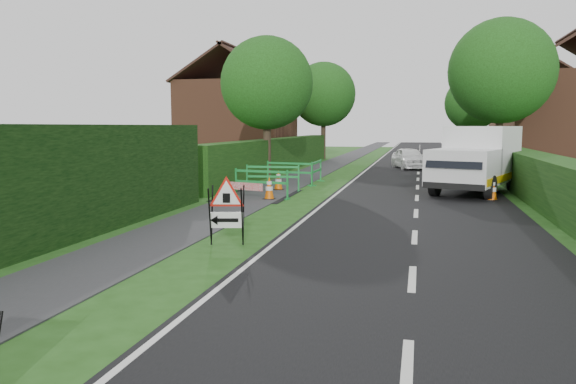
{
  "coord_description": "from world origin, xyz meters",
  "views": [
    {
      "loc": [
        2.57,
        -8.04,
        2.46
      ],
      "look_at": [
        -0.25,
        3.91,
        1.02
      ],
      "focal_mm": 35.0,
      "sensor_mm": 36.0,
      "label": 1
    }
  ],
  "objects": [
    {
      "name": "traffic_cone_4",
      "position": [
        -2.75,
        12.9,
        0.39
      ],
      "size": [
        0.38,
        0.38,
        0.79
      ],
      "color": "black",
      "rests_on": "ground"
    },
    {
      "name": "house_east_a",
      "position": [
        11.0,
        28.0,
        2.9
      ],
      "size": [
        7.5,
        7.4,
        7.88
      ],
      "color": "brown",
      "rests_on": "ground"
    },
    {
      "name": "hedge_west_far",
      "position": [
        -5.0,
        22.0,
        0.0
      ],
      "size": [
        1.0,
        24.0,
        1.8
      ],
      "primitive_type": "cube",
      "color": "#14380F",
      "rests_on": "ground"
    },
    {
      "name": "hedge_east",
      "position": [
        6.5,
        16.0,
        0.0
      ],
      "size": [
        1.2,
        50.0,
        1.5
      ],
      "primitive_type": "cube",
      "color": "#14380F",
      "rests_on": "ground"
    },
    {
      "name": "ped_barrier_0",
      "position": [
        -2.73,
        10.41,
        0.63
      ],
      "size": [
        2.09,
        0.77,
        1.0
      ],
      "rotation": [
        0.0,
        0.0,
        -0.21
      ],
      "color": "#198B37",
      "rests_on": "ground"
    },
    {
      "name": "traffic_cone_3",
      "position": [
        -2.35,
        10.09,
        0.39
      ],
      "size": [
        0.38,
        0.38,
        0.79
      ],
      "color": "black",
      "rests_on": "ground"
    },
    {
      "name": "tree_fw",
      "position": [
        -4.6,
        34.0,
        4.83
      ],
      "size": [
        4.8,
        4.8,
        7.24
      ],
      "color": "#2D2116",
      "rests_on": "ground"
    },
    {
      "name": "traffic_cone_0",
      "position": [
        4.93,
        11.51,
        0.39
      ],
      "size": [
        0.38,
        0.38,
        0.79
      ],
      "color": "black",
      "rests_on": "ground"
    },
    {
      "name": "ground",
      "position": [
        0.0,
        0.0,
        0.0
      ],
      "size": [
        120.0,
        120.0,
        0.0
      ],
      "primitive_type": "plane",
      "color": "#224C15",
      "rests_on": "ground"
    },
    {
      "name": "triangle_sign",
      "position": [
        -1.3,
        2.73,
        0.85
      ],
      "size": [
        0.99,
        0.99,
        1.22
      ],
      "rotation": [
        0.0,
        0.0,
        0.22
      ],
      "color": "black",
      "rests_on": "ground"
    },
    {
      "name": "road_surface",
      "position": [
        2.5,
        35.0,
        0.0
      ],
      "size": [
        6.0,
        90.0,
        0.02
      ],
      "primitive_type": "cube",
      "color": "black",
      "rests_on": "ground"
    },
    {
      "name": "house_east_b",
      "position": [
        12.0,
        42.0,
        2.9
      ],
      "size": [
        7.5,
        7.4,
        7.88
      ],
      "color": "brown",
      "rests_on": "ground"
    },
    {
      "name": "traffic_cone_1",
      "position": [
        5.3,
        14.27,
        0.39
      ],
      "size": [
        0.38,
        0.38,
        0.79
      ],
      "color": "black",
      "rests_on": "ground"
    },
    {
      "name": "ped_barrier_2",
      "position": [
        -2.73,
        14.71,
        0.63
      ],
      "size": [
        2.09,
        0.71,
        1.0
      ],
      "rotation": [
        0.0,
        0.0,
        -0.18
      ],
      "color": "#198B37",
      "rests_on": "ground"
    },
    {
      "name": "tree_nw",
      "position": [
        -4.6,
        18.0,
        4.48
      ],
      "size": [
        4.4,
        4.4,
        6.7
      ],
      "color": "#2D2116",
      "rests_on": "ground"
    },
    {
      "name": "hatchback_car",
      "position": [
        1.95,
        25.23,
        0.63
      ],
      "size": [
        2.42,
        3.94,
        1.25
      ],
      "primitive_type": "imported",
      "rotation": [
        0.0,
        0.0,
        0.28
      ],
      "color": "white",
      "rests_on": "ground"
    },
    {
      "name": "tree_ne",
      "position": [
        6.4,
        22.0,
        5.17
      ],
      "size": [
        5.2,
        5.2,
        7.79
      ],
      "color": "#2D2116",
      "rests_on": "ground"
    },
    {
      "name": "redwhite_plank",
      "position": [
        -3.19,
        9.9,
        0.0
      ],
      "size": [
        1.44,
        0.5,
        0.25
      ],
      "primitive_type": "cube",
      "rotation": [
        0.0,
        0.0,
        -0.31
      ],
      "color": "red",
      "rests_on": "ground"
    },
    {
      "name": "ped_barrier_3",
      "position": [
        -1.76,
        15.71,
        0.63
      ],
      "size": [
        0.36,
        2.06,
        1.0
      ],
      "rotation": [
        0.0,
        0.0,
        1.57
      ],
      "color": "#198B37",
      "rests_on": "ground"
    },
    {
      "name": "ped_barrier_1",
      "position": [
        -2.89,
        12.56,
        0.63
      ],
      "size": [
        2.08,
        0.52,
        1.0
      ],
      "rotation": [
        0.0,
        0.0,
        0.08
      ],
      "color": "#198B37",
      "rests_on": "ground"
    },
    {
      "name": "footpath",
      "position": [
        -3.0,
        35.0,
        0.01
      ],
      "size": [
        2.0,
        90.0,
        0.02
      ],
      "primitive_type": "cube",
      "color": "#2D2D30",
      "rests_on": "ground"
    },
    {
      "name": "tree_fe",
      "position": [
        6.4,
        38.0,
        4.22
      ],
      "size": [
        4.2,
        4.2,
        6.33
      ],
      "color": "#2D2116",
      "rests_on": "ground"
    },
    {
      "name": "works_van",
      "position": [
        4.63,
        13.68,
        1.3
      ],
      "size": [
        3.79,
        5.76,
        2.46
      ],
      "rotation": [
        0.0,
        0.0,
        -0.35
      ],
      "color": "silver",
      "rests_on": "ground"
    },
    {
      "name": "house_west",
      "position": [
        -10.0,
        30.0,
        2.9
      ],
      "size": [
        7.5,
        7.4,
        7.88
      ],
      "color": "brown",
      "rests_on": "ground"
    },
    {
      "name": "traffic_cone_2",
      "position": [
        5.1,
        16.02,
        0.39
      ],
      "size": [
        0.38,
        0.38,
        0.79
      ],
      "color": "black",
      "rests_on": "ground"
    }
  ]
}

